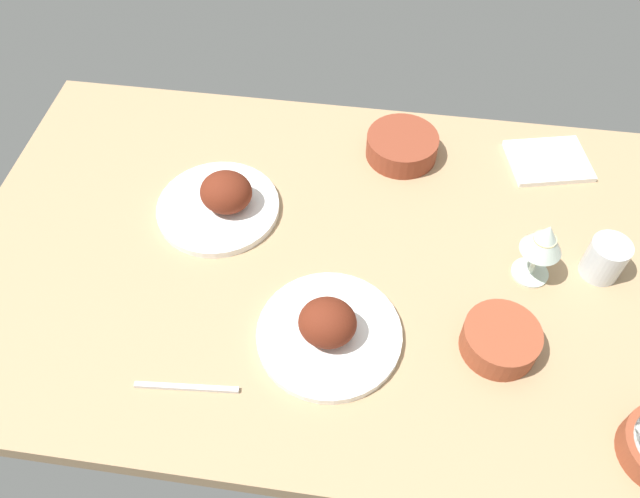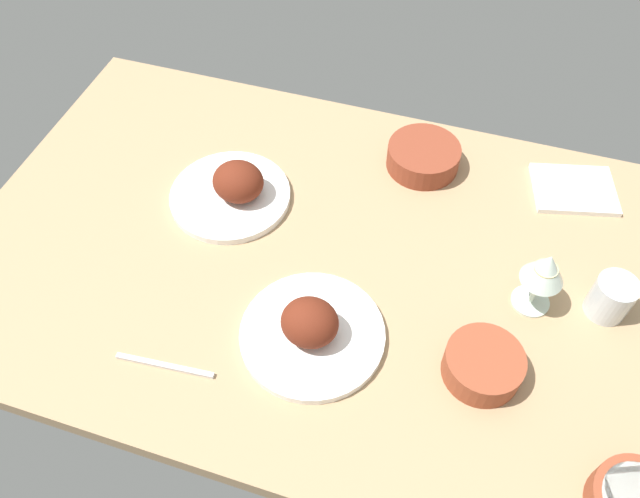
{
  "view_description": "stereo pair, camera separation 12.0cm",
  "coord_description": "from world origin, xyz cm",
  "views": [
    {
      "loc": [
        10.31,
        -72.4,
        101.07
      ],
      "look_at": [
        0.0,
        0.0,
        6.0
      ],
      "focal_mm": 35.01,
      "sensor_mm": 36.0,
      "label": 1
    },
    {
      "loc": [
        21.99,
        -69.74,
        101.07
      ],
      "look_at": [
        0.0,
        0.0,
        6.0
      ],
      "focal_mm": 35.01,
      "sensor_mm": 36.0,
      "label": 2
    }
  ],
  "objects": [
    {
      "name": "dining_table",
      "position": [
        0.0,
        0.0,
        2.0
      ],
      "size": [
        140.0,
        90.0,
        4.0
      ],
      "primitive_type": "cube",
      "color": "tan",
      "rests_on": "ground"
    },
    {
      "name": "plate_near_viewer",
      "position": [
        4.03,
        -17.83,
        6.71
      ],
      "size": [
        25.7,
        25.7,
        9.46
      ],
      "color": "white",
      "rests_on": "dining_table"
    },
    {
      "name": "plate_center_main",
      "position": [
        -21.42,
        8.8,
        6.81
      ],
      "size": [
        25.05,
        25.05,
        9.29
      ],
      "color": "white",
      "rests_on": "dining_table"
    },
    {
      "name": "bowl_pasta",
      "position": [
        13.85,
        30.26,
        6.87
      ],
      "size": [
        15.62,
        15.62,
        5.26
      ],
      "color": "brown",
      "rests_on": "dining_table"
    },
    {
      "name": "bowl_onions",
      "position": [
        33.52,
        -15.67,
        6.96
      ],
      "size": [
        13.3,
        13.3,
        5.43
      ],
      "color": "brown",
      "rests_on": "dining_table"
    },
    {
      "name": "wine_glass",
      "position": [
        40.19,
        1.34,
        13.93
      ],
      "size": [
        7.6,
        7.6,
        14.0
      ],
      "color": "silver",
      "rests_on": "dining_table"
    },
    {
      "name": "water_tumbler",
      "position": [
        53.14,
        3.67,
        8.07
      ],
      "size": [
        7.35,
        7.35,
        8.15
      ],
      "primitive_type": "cylinder",
      "color": "silver",
      "rests_on": "dining_table"
    },
    {
      "name": "folded_napkin",
      "position": [
        46.0,
        32.29,
        4.6
      ],
      "size": [
        19.55,
        17.04,
        1.2
      ],
      "primitive_type": "cube",
      "rotation": [
        0.0,
        0.0,
        0.24
      ],
      "color": "white",
      "rests_on": "dining_table"
    },
    {
      "name": "fork_loose",
      "position": [
        -18.14,
        -30.82,
        4.4
      ],
      "size": [
        17.61,
        2.35,
        0.8
      ],
      "primitive_type": "cube",
      "rotation": [
        0.0,
        0.0,
        0.08
      ],
      "color": "silver",
      "rests_on": "dining_table"
    }
  ]
}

